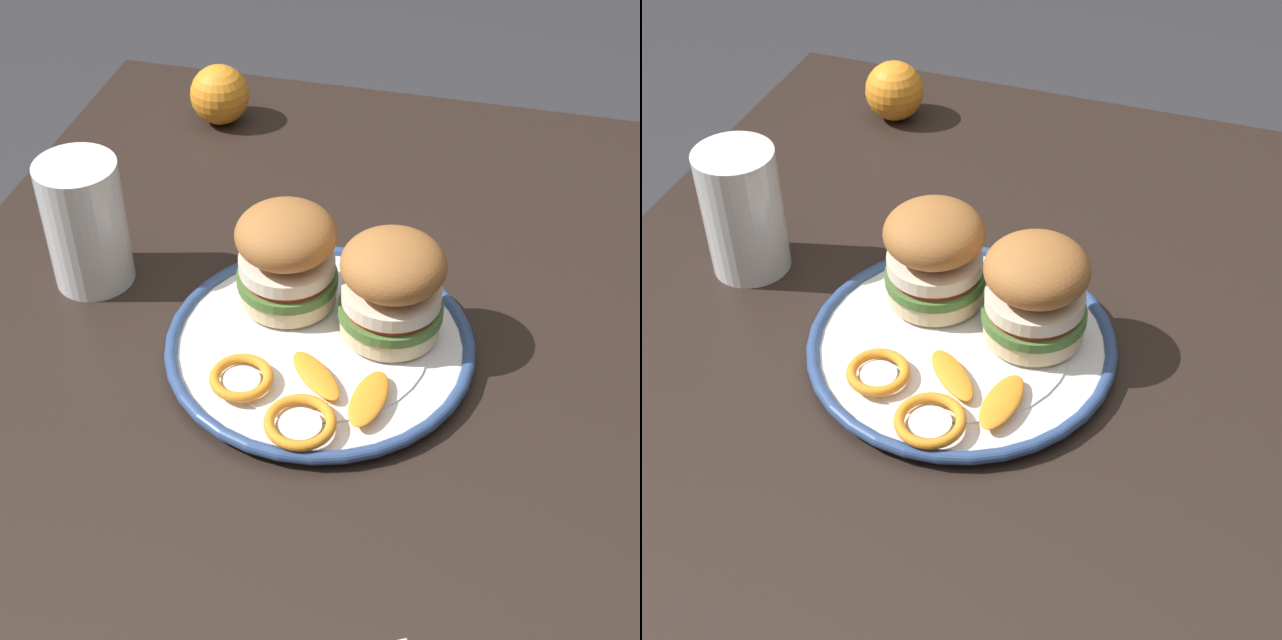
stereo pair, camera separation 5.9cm
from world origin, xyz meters
TOP-DOWN VIEW (x-y plane):
  - dining_table at (0.00, 0.00)m, footprint 1.10×0.85m
  - dinner_plate at (-0.05, -0.02)m, footprint 0.28×0.28m
  - sandwich_half_left at (-0.10, -0.07)m, footprint 0.11×0.11m
  - sandwich_half_right at (-0.08, 0.04)m, footprint 0.12×0.12m
  - orange_peel_curled at (0.02, -0.08)m, footprint 0.07×0.07m
  - orange_peel_strip_long at (-0.00, -0.01)m, footprint 0.07×0.07m
  - orange_peel_strip_short at (0.02, 0.04)m, footprint 0.07×0.04m
  - orange_peel_small_curl at (0.06, -0.01)m, footprint 0.07×0.07m
  - drinking_glass at (-0.10, -0.27)m, footprint 0.08×0.08m
  - whole_orange at (-0.43, -0.24)m, footprint 0.07×0.07m

SIDE VIEW (x-z plane):
  - dining_table at x=0.00m, z-range 0.26..1.03m
  - dinner_plate at x=-0.05m, z-range 0.77..0.79m
  - orange_peel_strip_long at x=0.00m, z-range 0.79..0.80m
  - orange_peel_strip_short at x=0.02m, z-range 0.79..0.80m
  - orange_peel_small_curl at x=0.06m, z-range 0.79..0.80m
  - orange_peel_curled at x=0.02m, z-range 0.79..0.80m
  - whole_orange at x=-0.43m, z-range 0.77..0.84m
  - drinking_glass at x=-0.10m, z-range 0.76..0.89m
  - sandwich_half_left at x=-0.10m, z-range 0.79..0.89m
  - sandwich_half_right at x=-0.08m, z-range 0.79..0.89m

